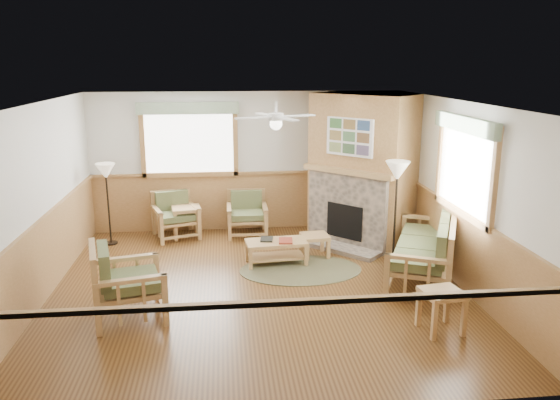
{
  "coord_description": "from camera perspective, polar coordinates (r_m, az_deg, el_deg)",
  "views": [
    {
      "loc": [
        -0.46,
        -7.49,
        3.25
      ],
      "look_at": [
        0.4,
        0.7,
        1.15
      ],
      "focal_mm": 35.0,
      "sensor_mm": 36.0,
      "label": 1
    }
  ],
  "objects": [
    {
      "name": "fireplace",
      "position": [
        10.05,
        8.6,
        3.24
      ],
      "size": [
        3.11,
        3.11,
        2.7
      ],
      "primitive_type": null,
      "rotation": [
        0.0,
        0.0,
        -0.79
      ],
      "color": "#A07341",
      "rests_on": "floor"
    },
    {
      "name": "armchair_back_left",
      "position": [
        10.47,
        -10.85,
        -1.59
      ],
      "size": [
        0.97,
        0.97,
        0.86
      ],
      "primitive_type": null,
      "rotation": [
        0.0,
        0.0,
        0.32
      ],
      "color": "#AD8550",
      "rests_on": "floor"
    },
    {
      "name": "window_right",
      "position": [
        8.09,
        19.27,
        8.41
      ],
      "size": [
        0.16,
        1.9,
        1.5
      ],
      "primitive_type": null,
      "color": "white",
      "rests_on": "wall_right"
    },
    {
      "name": "ceiling_fan",
      "position": [
        7.85,
        -0.43,
        10.0
      ],
      "size": [
        1.59,
        1.59,
        0.36
      ],
      "primitive_type": null,
      "rotation": [
        0.0,
        0.0,
        0.35
      ],
      "color": "white",
      "rests_on": "ceiling"
    },
    {
      "name": "armchair_back_right",
      "position": [
        10.44,
        -3.46,
        -1.47
      ],
      "size": [
        0.75,
        0.75,
        0.83
      ],
      "primitive_type": null,
      "rotation": [
        0.0,
        0.0,
        -0.01
      ],
      "color": "#AD8550",
      "rests_on": "floor"
    },
    {
      "name": "floor",
      "position": [
        8.18,
        -2.3,
        -9.15
      ],
      "size": [
        6.0,
        6.0,
        0.01
      ],
      "primitive_type": "cube",
      "color": "#563618",
      "rests_on": "ground"
    },
    {
      "name": "book_red",
      "position": [
        8.91,
        0.59,
        -4.18
      ],
      "size": [
        0.25,
        0.32,
        0.03
      ],
      "primitive_type": "cube",
      "rotation": [
        0.0,
        0.0,
        -0.1
      ],
      "color": "maroon",
      "rests_on": "coffee_table"
    },
    {
      "name": "book_dark",
      "position": [
        9.0,
        -1.4,
        -4.04
      ],
      "size": [
        0.24,
        0.29,
        0.03
      ],
      "primitive_type": "cube",
      "rotation": [
        0.0,
        0.0,
        -0.14
      ],
      "color": "black",
      "rests_on": "coffee_table"
    },
    {
      "name": "footstool",
      "position": [
        9.37,
        3.67,
        -4.77
      ],
      "size": [
        0.49,
        0.49,
        0.39
      ],
      "primitive_type": null,
      "rotation": [
        0.0,
        0.0,
        0.1
      ],
      "color": "#AD8550",
      "rests_on": "floor"
    },
    {
      "name": "wainscot",
      "position": [
        7.98,
        -2.34,
        -5.49
      ],
      "size": [
        6.0,
        6.0,
        1.1
      ],
      "primitive_type": null,
      "color": "#A07341",
      "rests_on": "floor"
    },
    {
      "name": "end_table_sofa",
      "position": [
        7.13,
        16.48,
        -11.06
      ],
      "size": [
        0.54,
        0.52,
        0.53
      ],
      "primitive_type": null,
      "rotation": [
        0.0,
        0.0,
        0.15
      ],
      "color": "#AD8550",
      "rests_on": "floor"
    },
    {
      "name": "ceiling",
      "position": [
        7.53,
        -2.51,
        10.1
      ],
      "size": [
        6.0,
        6.0,
        0.01
      ],
      "primitive_type": "cube",
      "color": "white",
      "rests_on": "floor"
    },
    {
      "name": "wall_front",
      "position": [
        4.9,
        -0.14,
        -8.51
      ],
      "size": [
        6.0,
        0.02,
        2.7
      ],
      "primitive_type": "cube",
      "color": "silver",
      "rests_on": "floor"
    },
    {
      "name": "wall_left",
      "position": [
        8.13,
        -24.0,
        -0.46
      ],
      "size": [
        0.02,
        6.0,
        2.7
      ],
      "primitive_type": "cube",
      "color": "silver",
      "rests_on": "floor"
    },
    {
      "name": "end_table_chairs",
      "position": [
        10.49,
        -9.72,
        -2.28
      ],
      "size": [
        0.59,
        0.57,
        0.59
      ],
      "primitive_type": null,
      "rotation": [
        0.0,
        0.0,
        0.15
      ],
      "color": "#AD8550",
      "rests_on": "floor"
    },
    {
      "name": "armchair_left",
      "position": [
        7.37,
        -15.56,
        -8.18
      ],
      "size": [
        1.07,
        1.07,
        0.99
      ],
      "primitive_type": null,
      "rotation": [
        0.0,
        0.0,
        1.81
      ],
      "color": "#AD8550",
      "rests_on": "floor"
    },
    {
      "name": "floor_lamp_right",
      "position": [
        9.09,
        11.95,
        -1.28
      ],
      "size": [
        0.51,
        0.51,
        1.71
      ],
      "primitive_type": null,
      "rotation": [
        0.0,
        0.0,
        -0.39
      ],
      "color": "black",
      "rests_on": "floor"
    },
    {
      "name": "window_back",
      "position": [
        10.5,
        -9.63,
        10.17
      ],
      "size": [
        1.9,
        0.16,
        1.5
      ],
      "primitive_type": null,
      "color": "white",
      "rests_on": "wall_back"
    },
    {
      "name": "floor_lamp_left",
      "position": [
        10.3,
        -17.51,
        -0.41
      ],
      "size": [
        0.46,
        0.46,
        1.5
      ],
      "primitive_type": null,
      "rotation": [
        0.0,
        0.0,
        -0.43
      ],
      "color": "black",
      "rests_on": "floor"
    },
    {
      "name": "braided_rug",
      "position": [
        8.82,
        2.17,
        -7.29
      ],
      "size": [
        2.31,
        2.31,
        0.01
      ],
      "primitive_type": "cylinder",
      "rotation": [
        0.0,
        0.0,
        -0.2
      ],
      "color": "#4D4B30",
      "rests_on": "floor"
    },
    {
      "name": "sofa",
      "position": [
        8.65,
        14.78,
        -4.73
      ],
      "size": [
        2.35,
        1.72,
        1.0
      ],
      "primitive_type": null,
      "rotation": [
        0.0,
        0.0,
        -2.0
      ],
      "color": "#AD8550",
      "rests_on": "floor"
    },
    {
      "name": "wall_back",
      "position": [
        10.67,
        -3.44,
        4.02
      ],
      "size": [
        6.0,
        0.02,
        2.7
      ],
      "primitive_type": "cube",
      "color": "silver",
      "rests_on": "floor"
    },
    {
      "name": "wall_right",
      "position": [
        8.47,
        18.3,
        0.6
      ],
      "size": [
        0.02,
        6.0,
        2.7
      ],
      "primitive_type": "cube",
      "color": "silver",
      "rests_on": "floor"
    },
    {
      "name": "coffee_table",
      "position": [
        9.02,
        -0.4,
        -5.48
      ],
      "size": [
        1.03,
        0.58,
        0.39
      ],
      "primitive_type": null,
      "rotation": [
        0.0,
        0.0,
        0.09
      ],
      "color": "#AD8550",
      "rests_on": "floor"
    }
  ]
}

